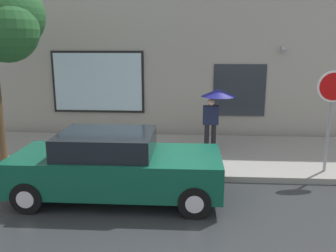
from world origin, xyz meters
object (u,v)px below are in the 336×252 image
parked_car (116,166)px  stop_sign (332,101)px  pedestrian_with_umbrella (216,101)px  fire_hydrant (106,150)px

parked_car → stop_sign: 5.36m
parked_car → stop_sign: bearing=17.3°
pedestrian_with_umbrella → stop_sign: bearing=-32.6°
pedestrian_with_umbrella → parked_car: bearing=-125.7°
parked_car → fire_hydrant: (-0.66, 1.83, -0.23)m
fire_hydrant → stop_sign: 5.83m
fire_hydrant → stop_sign: size_ratio=0.28×
parked_car → stop_sign: (4.98, 1.55, 1.21)m
parked_car → stop_sign: stop_sign is taller
parked_car → fire_hydrant: parked_car is taller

